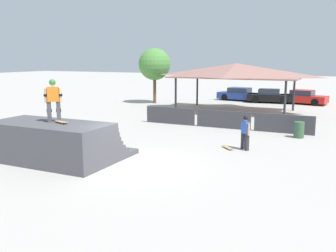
% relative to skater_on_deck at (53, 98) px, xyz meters
% --- Properties ---
extents(ground_plane, '(160.00, 160.00, 0.00)m').
position_rel_skater_on_deck_xyz_m(ground_plane, '(3.22, 0.63, -2.58)').
color(ground_plane, '#ADA8A0').
extents(quarter_pipe_ramp, '(5.01, 3.86, 1.60)m').
position_rel_skater_on_deck_xyz_m(quarter_pipe_ramp, '(-0.07, 0.04, -1.86)').
color(quarter_pipe_ramp, '#4C4C51').
rests_on(quarter_pipe_ramp, ground).
extents(skater_on_deck, '(0.67, 0.58, 1.71)m').
position_rel_skater_on_deck_xyz_m(skater_on_deck, '(0.00, 0.00, 0.00)').
color(skater_on_deck, '#4C4C51').
rests_on(skater_on_deck, quarter_pipe_ramp).
extents(skateboard_on_deck, '(0.80, 0.45, 0.09)m').
position_rel_skater_on_deck_xyz_m(skateboard_on_deck, '(0.49, -0.14, -0.93)').
color(skateboard_on_deck, red).
rests_on(skateboard_on_deck, quarter_pipe_ramp).
extents(bystander_walking, '(0.52, 0.49, 1.58)m').
position_rel_skater_on_deck_xyz_m(bystander_walking, '(6.52, 5.10, -1.66)').
color(bystander_walking, '#2D2D33').
rests_on(bystander_walking, ground).
extents(skateboard_on_ground, '(0.70, 0.71, 0.09)m').
position_rel_skater_on_deck_xyz_m(skateboard_on_ground, '(5.74, 4.98, -2.53)').
color(skateboard_on_ground, green).
rests_on(skateboard_on_ground, ground).
extents(barrier_fence, '(10.27, 0.12, 1.05)m').
position_rel_skater_on_deck_xyz_m(barrier_fence, '(4.05, 9.83, -2.06)').
color(barrier_fence, '#3D3D42').
rests_on(barrier_fence, ground).
extents(pavilion_shelter, '(9.58, 5.45, 3.73)m').
position_rel_skater_on_deck_xyz_m(pavilion_shelter, '(2.77, 17.13, 0.58)').
color(pavilion_shelter, '#2D2D33').
rests_on(pavilion_shelter, ground).
extents(tree_beside_pavilion, '(2.89, 2.89, 5.01)m').
position_rel_skater_on_deck_xyz_m(tree_beside_pavilion, '(-5.37, 19.15, 0.96)').
color(tree_beside_pavilion, brown).
rests_on(tree_beside_pavilion, ground).
extents(trash_bin, '(0.52, 0.52, 0.85)m').
position_rel_skater_on_deck_xyz_m(trash_bin, '(8.45, 8.89, -2.16)').
color(trash_bin, '#385B3D').
rests_on(trash_bin, ground).
extents(parked_car_blue, '(4.57, 2.30, 1.27)m').
position_rel_skater_on_deck_xyz_m(parked_car_blue, '(1.24, 24.57, -1.98)').
color(parked_car_blue, navy).
rests_on(parked_car_blue, ground).
extents(parked_car_black, '(4.30, 2.23, 1.27)m').
position_rel_skater_on_deck_xyz_m(parked_car_black, '(4.16, 24.07, -1.98)').
color(parked_car_black, black).
rests_on(parked_car_black, ground).
extents(parked_car_red, '(4.32, 2.46, 1.27)m').
position_rel_skater_on_deck_xyz_m(parked_car_red, '(7.08, 24.32, -1.98)').
color(parked_car_red, red).
rests_on(parked_car_red, ground).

